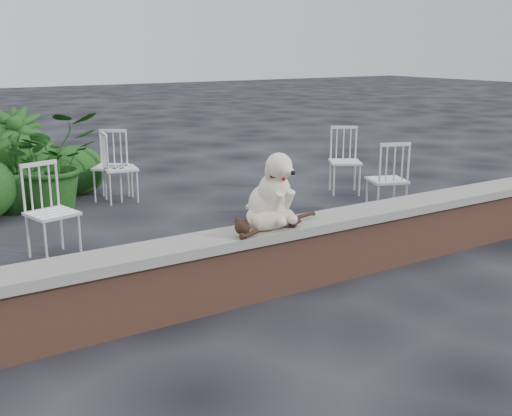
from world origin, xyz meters
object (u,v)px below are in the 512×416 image
chair_e (120,167)px  potted_plant_a (52,161)px  dog (268,187)px  cat (270,219)px  chair_b (111,166)px  chair_a (52,212)px  potted_plant_b (15,161)px  chair_d (345,161)px  chair_c (387,179)px

chair_e → potted_plant_a: bearing=99.0°
dog → cat: bearing=-124.0°
potted_plant_a → chair_b: bearing=11.9°
chair_a → potted_plant_b: 2.08m
chair_d → chair_b: bearing=-175.1°
chair_d → chair_a: size_ratio=1.00×
chair_d → chair_e: (-2.87, 1.24, 0.00)m
potted_plant_a → chair_a: bearing=-105.2°
dog → chair_b: size_ratio=0.68×
cat → chair_c: bearing=21.3°
chair_b → chair_d: size_ratio=1.00×
dog → chair_d: dog is taller
dog → chair_b: bearing=84.5°
potted_plant_a → chair_e: bearing=-0.4°
chair_c → chair_b: bearing=-24.7°
chair_d → potted_plant_a: potted_plant_a is taller
cat → dog: bearing=56.0°
dog → chair_a: 2.29m
chair_a → potted_plant_b: (0.09, 2.07, 0.18)m
chair_d → potted_plant_b: bearing=-168.7°
cat → chair_a: 2.34m
chair_b → potted_plant_b: potted_plant_b is taller
chair_c → potted_plant_a: potted_plant_a is taller
cat → chair_d: chair_d is taller
dog → chair_e: size_ratio=0.68×
chair_d → potted_plant_a: size_ratio=0.74×
chair_d → potted_plant_b: 4.41m
chair_c → potted_plant_a: 4.19m
potted_plant_a → potted_plant_b: potted_plant_b is taller
chair_e → cat: bearing=-172.4°
chair_b → chair_a: 2.42m
chair_e → chair_b: bearing=31.6°
chair_e → chair_c: bearing=-125.2°
chair_b → potted_plant_a: 0.84m
chair_a → potted_plant_a: 1.93m
dog → potted_plant_b: potted_plant_b is taller
dog → chair_d: 3.80m
cat → chair_b: 3.99m
cat → chair_a: size_ratio=1.14×
chair_c → chair_e: bearing=-23.6°
chair_b → chair_c: bearing=-9.7°
dog → potted_plant_b: (-1.25, 3.88, -0.25)m
dog → cat: dog is taller
dog → potted_plant_a: (-0.84, 3.67, -0.26)m
cat → chair_b: size_ratio=1.14×
chair_a → potted_plant_a: bearing=61.3°
potted_plant_b → chair_b: bearing=-2.1°
chair_b → dog: bearing=-53.4°
cat → potted_plant_a: potted_plant_a is taller
dog → chair_c: size_ratio=0.68×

